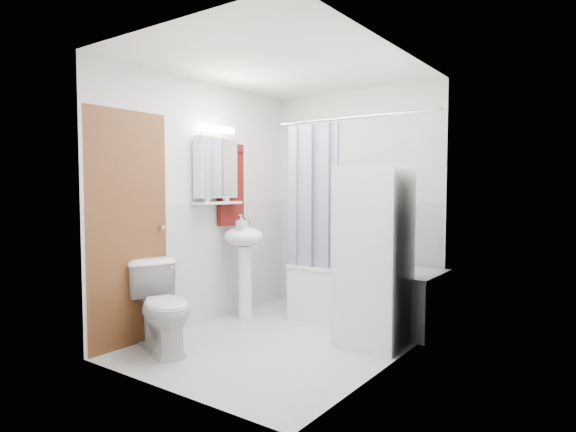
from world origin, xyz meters
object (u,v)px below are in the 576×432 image
Objects in this scene: bathtub at (366,292)px; washer_dryer at (373,256)px; sink at (244,251)px; toilet at (163,308)px.

washer_dryer is at bearing -58.16° from bathtub.
washer_dryer is (1.43, 0.04, 0.07)m from sink.
sink is at bearing -151.98° from bathtub.
toilet reaches higher than bathtub.
sink reaches higher than bathtub.
washer_dryer is at bearing 1.53° from sink.
sink is 0.68× the size of washer_dryer.
toilet is (0.10, -1.14, -0.34)m from sink.
toilet is (-1.00, -1.72, 0.05)m from bathtub.
bathtub is at bearing 119.21° from washer_dryer.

